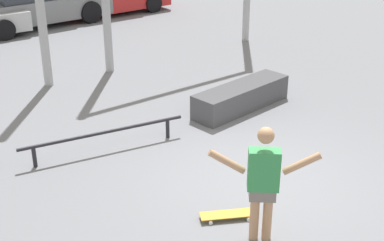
{
  "coord_description": "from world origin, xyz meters",
  "views": [
    {
      "loc": [
        -5.32,
        -5.1,
        4.32
      ],
      "look_at": [
        -0.42,
        1.21,
        0.73
      ],
      "focal_mm": 50.0,
      "sensor_mm": 36.0,
      "label": 1
    }
  ],
  "objects_px": {
    "skateboarder": "(263,179)",
    "grind_box": "(241,97)",
    "grind_rail": "(104,135)",
    "skateboard": "(228,214)",
    "parked_car_grey": "(37,3)"
  },
  "relations": [
    {
      "from": "skateboard",
      "to": "grind_box",
      "type": "height_order",
      "value": "grind_box"
    },
    {
      "from": "grind_box",
      "to": "parked_car_grey",
      "type": "xyz_separation_m",
      "value": [
        -0.43,
        9.31,
        0.45
      ]
    },
    {
      "from": "skateboarder",
      "to": "skateboard",
      "type": "distance_m",
      "value": 1.02
    },
    {
      "from": "skateboard",
      "to": "grind_rail",
      "type": "relative_size",
      "value": 0.27
    },
    {
      "from": "skateboarder",
      "to": "parked_car_grey",
      "type": "height_order",
      "value": "skateboarder"
    },
    {
      "from": "skateboarder",
      "to": "parked_car_grey",
      "type": "bearing_deg",
      "value": 120.34
    },
    {
      "from": "skateboarder",
      "to": "grind_box",
      "type": "relative_size",
      "value": 0.69
    },
    {
      "from": "skateboarder",
      "to": "grind_box",
      "type": "distance_m",
      "value": 4.46
    },
    {
      "from": "grind_rail",
      "to": "parked_car_grey",
      "type": "bearing_deg",
      "value": 73.44
    },
    {
      "from": "grind_box",
      "to": "grind_rail",
      "type": "relative_size",
      "value": 0.81
    },
    {
      "from": "grind_box",
      "to": "skateboard",
      "type": "bearing_deg",
      "value": -135.19
    },
    {
      "from": "skateboarder",
      "to": "grind_box",
      "type": "height_order",
      "value": "skateboarder"
    },
    {
      "from": "skateboarder",
      "to": "parked_car_grey",
      "type": "xyz_separation_m",
      "value": [
        2.38,
        12.72,
        -0.19
      ]
    },
    {
      "from": "skateboard",
      "to": "grind_rail",
      "type": "distance_m",
      "value": 2.88
    },
    {
      "from": "grind_box",
      "to": "grind_rail",
      "type": "height_order",
      "value": "grind_box"
    }
  ]
}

